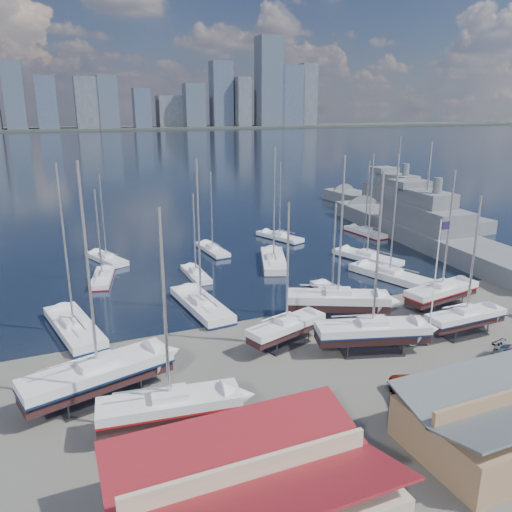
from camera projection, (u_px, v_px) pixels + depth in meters
name	position (u px, v px, depth m)	size (l,w,h in m)	color
ground	(361.00, 346.00, 47.91)	(1400.00, 1400.00, 0.00)	#605E59
water	(84.00, 145.00, 321.76)	(1400.00, 600.00, 0.40)	#19273B
far_shore	(64.00, 129.00, 551.06)	(1400.00, 80.00, 2.20)	#2D332D
skyline	(53.00, 93.00, 531.90)	(639.14, 43.80, 107.69)	#475166
shed_red	(251.00, 493.00, 26.38)	(14.70, 9.45, 4.51)	#BFB293
shed_grey	(501.00, 418.00, 33.17)	(12.60, 8.40, 4.17)	#8C6B4C
sailboat_cradle_0	(98.00, 374.00, 38.50)	(12.04, 6.18, 18.53)	#2D2D33
sailboat_cradle_1	(170.00, 406.00, 34.58)	(10.22, 4.03, 16.08)	#2D2D33
sailboat_cradle_2	(287.00, 327.00, 47.50)	(8.76, 4.82, 13.95)	#2D2D33
sailboat_cradle_3	(372.00, 331.00, 46.21)	(10.90, 5.85, 16.90)	#2D2D33
sailboat_cradle_4	(338.00, 300.00, 53.63)	(11.06, 7.44, 17.54)	#2D2D33
sailboat_cradle_5	(466.00, 317.00, 49.69)	(8.69, 2.56, 14.14)	#2D2D33
sailboat_cradle_6	(442.00, 291.00, 56.44)	(10.04, 4.28, 15.74)	#2D2D33
sailboat_moored_0	(74.00, 329.00, 50.83)	(5.65, 12.41, 17.91)	black
sailboat_moored_1	(103.00, 279.00, 66.06)	(4.21, 8.85, 12.75)	black
sailboat_moored_2	(106.00, 260.00, 74.48)	(5.52, 9.30, 13.58)	black
sailboat_moored_3	(201.00, 307.00, 56.67)	(4.42, 12.16, 17.79)	black
sailboat_moored_4	(196.00, 275.00, 67.59)	(2.22, 7.91, 11.94)	black
sailboat_moored_5	(213.00, 251.00, 79.28)	(3.08, 9.10, 13.39)	black
sailboat_moored_6	(332.00, 293.00, 60.85)	(2.71, 8.07, 11.89)	black
sailboat_moored_7	(274.00, 262.00, 73.14)	(7.27, 12.09, 17.66)	black
sailboat_moored_8	(280.00, 238.00, 87.18)	(5.71, 9.75, 14.08)	black
sailboat_moored_9	(389.00, 277.00, 66.90)	(6.41, 11.87, 17.26)	black
sailboat_moored_10	(367.00, 259.00, 74.87)	(6.51, 11.50, 16.58)	black
sailboat_moored_11	(365.00, 233.00, 90.59)	(3.45, 9.48, 13.87)	black
naval_ship_east	(423.00, 233.00, 85.12)	(14.05, 52.78, 18.70)	slate
naval_ship_west	(395.00, 206.00, 108.78)	(9.95, 46.33, 18.14)	slate
car_a	(254.00, 430.00, 34.09)	(1.84, 4.59, 1.56)	gray
car_b	(452.00, 401.00, 37.60)	(1.54, 4.41, 1.45)	gray
car_c	(414.00, 396.00, 38.11)	(2.62, 5.68, 1.58)	gray
flagpole	(436.00, 275.00, 46.08)	(1.09, 0.12, 12.42)	white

